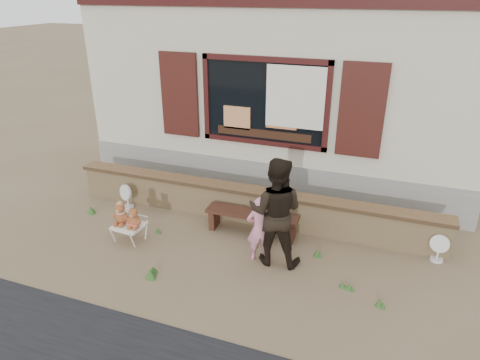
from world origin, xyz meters
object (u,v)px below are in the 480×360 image
at_px(child, 259,229).
at_px(adult, 276,212).
at_px(teddy_bear_right, 134,218).
at_px(teddy_bear_left, 121,213).
at_px(folding_chair, 129,227).
at_px(bench, 252,218).

xyz_separation_m(child, adult, (0.24, 0.03, 0.33)).
bearing_deg(adult, child, 3.44).
height_order(teddy_bear_right, adult, adult).
bearing_deg(adult, teddy_bear_right, 2.59).
height_order(teddy_bear_right, child, child).
height_order(teddy_bear_left, child, child).
bearing_deg(folding_chair, bench, 31.18).
height_order(teddy_bear_left, teddy_bear_right, teddy_bear_left).
bearing_deg(bench, folding_chair, -154.98).
bearing_deg(adult, folding_chair, 1.94).
xyz_separation_m(folding_chair, child, (2.28, 0.25, 0.28)).
bearing_deg(adult, teddy_bear_left, 1.36).
bearing_deg(teddy_bear_right, teddy_bear_left, 180.00).
xyz_separation_m(bench, teddy_bear_right, (-1.78, -0.96, 0.18)).
distance_m(folding_chair, child, 2.31).
height_order(folding_chair, child, child).
bearing_deg(child, folding_chair, -16.68).
bearing_deg(teddy_bear_right, bench, 33.23).
xyz_separation_m(bench, folding_chair, (-1.92, -0.95, -0.03)).
xyz_separation_m(bench, child, (0.36, -0.70, 0.25)).
bearing_deg(teddy_bear_right, folding_chair, -180.00).
xyz_separation_m(folding_chair, teddy_bear_left, (-0.14, 0.01, 0.23)).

